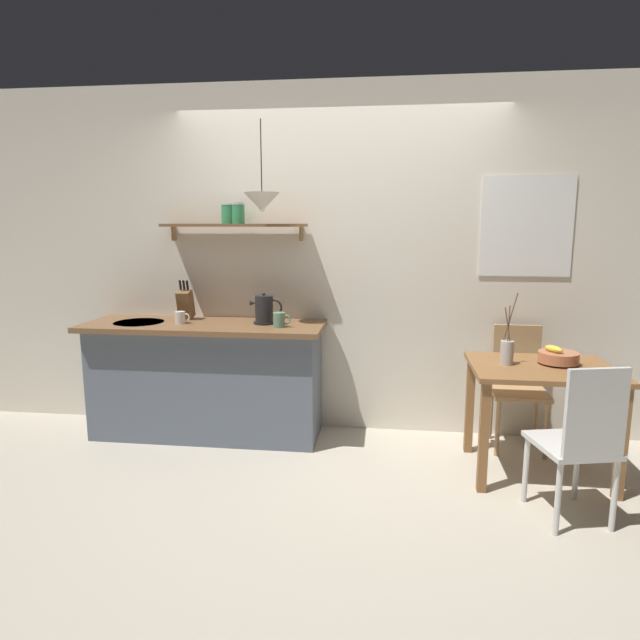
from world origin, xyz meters
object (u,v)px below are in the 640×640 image
dining_chair_far (518,381)px  electric_kettle (264,310)px  dining_table (541,385)px  pendant_lamp (262,202)px  knife_block (185,304)px  coffee_mug_by_sink (181,318)px  coffee_mug_spare (279,320)px  twig_vase (507,351)px  dining_chair_near (581,438)px  fruit_bowl (558,357)px

dining_chair_far → electric_kettle: bearing=-177.5°
dining_table → pendant_lamp: 2.27m
dining_table → dining_chair_far: dining_chair_far is taller
knife_block → dining_table: bearing=-11.3°
coffee_mug_by_sink → coffee_mug_spare: coffee_mug_spare is taller
twig_vase → pendant_lamp: (-1.68, 0.31, 0.97)m
knife_block → coffee_mug_by_sink: size_ratio=2.71×
dining_table → twig_vase: size_ratio=1.91×
dining_table → coffee_mug_by_sink: size_ratio=7.77×
dining_chair_far → coffee_mug_spare: size_ratio=6.90×
dining_chair_near → pendant_lamp: bearing=154.2°
coffee_mug_spare → fruit_bowl: bearing=-6.6°
coffee_mug_spare → pendant_lamp: pendant_lamp is taller
twig_vase → knife_block: size_ratio=1.50×
coffee_mug_spare → twig_vase: bearing=-9.7°
knife_block → pendant_lamp: size_ratio=0.49×
knife_block → electric_kettle: bearing=-9.3°
fruit_bowl → coffee_mug_spare: 1.91m
knife_block → coffee_mug_spare: (0.80, -0.23, -0.07)m
fruit_bowl → electric_kettle: size_ratio=1.03×
dining_chair_near → fruit_bowl: 0.75m
dining_table → coffee_mug_spare: bearing=171.0°
fruit_bowl → pendant_lamp: 2.27m
knife_block → coffee_mug_spare: size_ratio=2.41×
knife_block → coffee_mug_spare: 0.84m
twig_vase → electric_kettle: (-1.70, 0.39, 0.18)m
coffee_mug_spare → pendant_lamp: bearing=162.2°
coffee_mug_by_sink → dining_table: bearing=-7.5°
dining_chair_near → knife_block: bearing=156.6°
dining_table → coffee_mug_spare: size_ratio=6.91×
fruit_bowl → twig_vase: twig_vase is taller
dining_chair_far → knife_block: 2.60m
dining_chair_near → twig_vase: size_ratio=1.96×
fruit_bowl → coffee_mug_by_sink: (-2.67, 0.27, 0.16)m
fruit_bowl → coffee_mug_by_sink: size_ratio=2.19×
coffee_mug_by_sink → pendant_lamp: 1.07m
fruit_bowl → twig_vase: (-0.33, -0.05, 0.04)m
knife_block → pendant_lamp: 1.05m
dining_table → pendant_lamp: pendant_lamp is taller
dining_table → dining_chair_near: (0.05, -0.62, -0.11)m
coffee_mug_by_sink → coffee_mug_spare: (0.77, -0.05, 0.01)m
dining_chair_near → knife_block: knife_block is taller
dining_table → pendant_lamp: (-1.91, 0.32, 1.19)m
fruit_bowl → knife_block: size_ratio=0.81×
knife_block → dining_chair_far: bearing=-0.6°
electric_kettle → coffee_mug_spare: 0.19m
fruit_bowl → coffee_mug_spare: coffee_mug_spare is taller
fruit_bowl → knife_block: bearing=170.5°
dining_table → knife_block: knife_block is taller
fruit_bowl → knife_block: knife_block is taller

